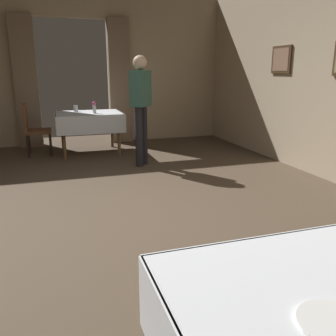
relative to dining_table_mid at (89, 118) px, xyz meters
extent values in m
plane|color=#4C3D2D|center=(-0.15, -3.13, -0.64)|extent=(10.08, 10.08, 0.00)
cube|color=#47331E|center=(2.97, -1.53, 1.02)|extent=(0.03, 0.50, 0.43)
cube|color=#8C664C|center=(2.96, -1.53, 1.02)|extent=(0.01, 0.41, 0.35)
cube|color=tan|center=(1.80, 1.07, 0.86)|extent=(2.50, 0.12, 3.00)
cube|color=tan|center=(-0.15, 1.07, 2.11)|extent=(1.40, 0.12, 0.50)
cube|color=#7F6B56|center=(-1.07, 0.93, 0.62)|extent=(0.44, 0.14, 2.52)
cube|color=#7F6B56|center=(0.77, 0.93, 0.62)|extent=(0.44, 0.14, 2.52)
cube|color=white|center=(0.28, -5.40, -0.06)|extent=(1.21, 0.02, 0.32)
cylinder|color=brown|center=(-0.48, -0.40, -0.29)|extent=(0.06, 0.06, 0.71)
cylinder|color=brown|center=(0.48, -0.40, -0.29)|extent=(0.06, 0.06, 0.71)
cylinder|color=brown|center=(-0.48, 0.40, -0.29)|extent=(0.06, 0.06, 0.71)
cylinder|color=brown|center=(0.48, 0.40, -0.29)|extent=(0.06, 0.06, 0.71)
cube|color=brown|center=(0.00, 0.00, 0.08)|extent=(1.11, 0.96, 0.03)
cube|color=white|center=(0.00, 0.00, 0.10)|extent=(1.17, 1.02, 0.01)
cube|color=white|center=(0.00, -0.51, -0.05)|extent=(1.17, 0.02, 0.32)
cube|color=white|center=(0.00, 0.51, -0.05)|extent=(1.17, 0.02, 0.32)
cube|color=white|center=(-0.59, 0.00, -0.05)|extent=(0.02, 1.02, 0.32)
cube|color=white|center=(0.59, 0.00, -0.05)|extent=(0.02, 1.02, 0.32)
cylinder|color=black|center=(-0.71, 0.28, -0.43)|extent=(0.04, 0.04, 0.42)
cylinder|color=black|center=(-0.71, -0.10, -0.43)|extent=(0.04, 0.04, 0.42)
cylinder|color=black|center=(-1.09, 0.28, -0.43)|extent=(0.04, 0.04, 0.42)
cylinder|color=black|center=(-1.09, -0.10, -0.43)|extent=(0.04, 0.04, 0.42)
cube|color=brown|center=(-0.90, 0.09, -0.21)|extent=(0.44, 0.44, 0.06)
cube|color=brown|center=(-1.10, 0.09, 0.05)|extent=(0.05, 0.42, 0.48)
cylinder|color=white|center=(0.13, -5.98, 0.11)|extent=(0.22, 0.22, 0.01)
cylinder|color=silver|center=(0.10, -0.15, 0.18)|extent=(0.06, 0.06, 0.14)
sphere|color=#D84C8C|center=(0.10, -0.15, 0.28)|extent=(0.07, 0.07, 0.07)
cylinder|color=silver|center=(-0.21, 0.25, 0.16)|extent=(0.08, 0.08, 0.12)
cylinder|color=black|center=(0.65, -1.24, -0.17)|extent=(0.12, 0.12, 0.95)
cylinder|color=black|center=(0.76, -1.10, -0.17)|extent=(0.12, 0.12, 0.95)
cube|color=#33594C|center=(0.71, -1.17, 0.58)|extent=(0.40, 0.42, 0.55)
sphere|color=tan|center=(0.71, -1.17, 0.97)|extent=(0.22, 0.22, 0.22)
camera|label=1|loc=(-0.61, -6.68, 0.83)|focal=37.98mm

